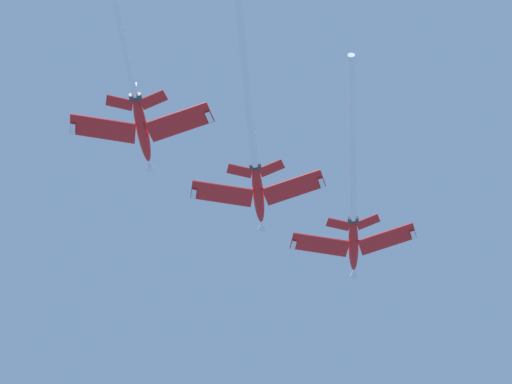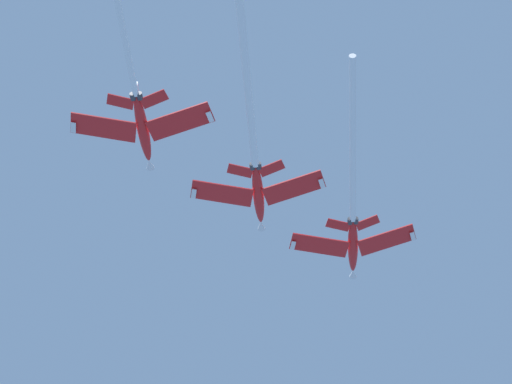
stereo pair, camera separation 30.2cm
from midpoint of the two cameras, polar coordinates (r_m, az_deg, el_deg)
name	(u,v)px [view 2 (the right image)]	position (r m, az deg, el deg)	size (l,w,h in m)	color
jet_lead	(353,208)	(152.17, 5.48, -0.94)	(25.40, 34.51, 23.20)	red
jet_second	(253,143)	(139.90, -0.22, 2.79)	(26.01, 35.57, 24.33)	red
jet_third	(133,80)	(133.35, -7.07, 6.37)	(28.08, 39.11, 26.31)	red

